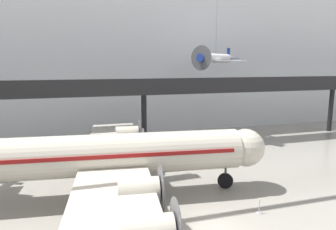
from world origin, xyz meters
The scene contains 6 objects.
ground_plane centered at (0.00, 0.00, 0.00)m, with size 260.00×260.00×0.00m, color gray.
hangar_back_wall centered at (0.00, 29.83, 14.24)m, with size 140.00×3.00×28.47m.
mezzanine_walkway centered at (0.00, 20.36, 7.25)m, with size 110.00×3.20×8.87m.
airliner_silver_main centered at (-6.47, 6.88, 3.45)m, with size 27.76×31.69×9.78m.
suspended_plane_white_twin centered at (10.58, 22.57, 11.37)m, with size 7.81×8.66×12.55m.
stanchion_barrier centered at (4.03, 1.01, 0.33)m, with size 0.36×0.36×1.08m.
Camera 1 is at (-7.93, -16.29, 10.55)m, focal length 32.00 mm.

